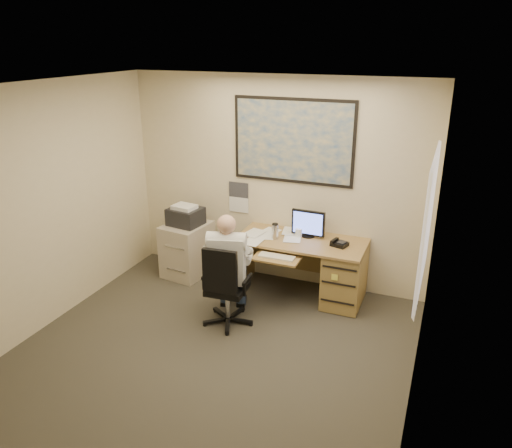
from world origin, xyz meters
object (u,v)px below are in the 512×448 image
at_px(office_chair, 226,301).
at_px(person, 228,270).
at_px(filing_cabinet, 187,245).
at_px(desk, 327,266).

xyz_separation_m(office_chair, person, (0.00, 0.08, 0.36)).
height_order(filing_cabinet, person, person).
height_order(desk, office_chair, desk).
height_order(office_chair, person, person).
distance_m(desk, office_chair, 1.38).
bearing_deg(desk, person, -133.49).
distance_m(desk, person, 1.33).
distance_m(filing_cabinet, office_chair, 1.45).
relative_size(desk, person, 1.22).
distance_m(filing_cabinet, person, 1.41).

